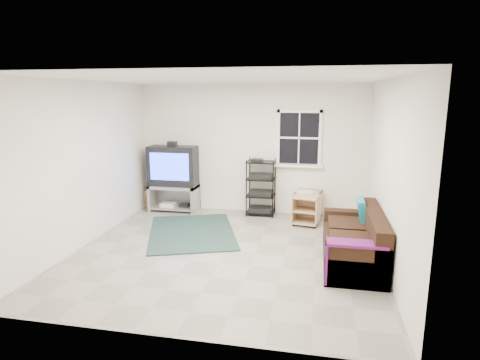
% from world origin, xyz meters
% --- Properties ---
extents(room, '(4.60, 4.62, 4.60)m').
position_xyz_m(room, '(0.95, 2.27, 1.48)').
color(room, gray).
rests_on(room, ground).
extents(tv_unit, '(0.99, 0.50, 1.46)m').
position_xyz_m(tv_unit, '(-1.59, 2.03, 0.80)').
color(tv_unit, gray).
rests_on(tv_unit, ground).
extents(av_rack, '(0.57, 0.41, 1.13)m').
position_xyz_m(av_rack, '(0.23, 2.07, 0.49)').
color(av_rack, black).
rests_on(av_rack, ground).
extents(side_table_left, '(0.54, 0.54, 0.55)m').
position_xyz_m(side_table_left, '(1.16, 1.64, 0.29)').
color(side_table_left, tan).
rests_on(side_table_left, ground).
extents(side_table_right, '(0.56, 0.56, 0.55)m').
position_xyz_m(side_table_right, '(1.18, 2.07, 0.31)').
color(side_table_right, tan).
rests_on(side_table_right, ground).
extents(sofa, '(0.80, 1.80, 0.82)m').
position_xyz_m(sofa, '(1.91, -0.01, 0.29)').
color(sofa, black).
rests_on(sofa, ground).
extents(shag_rug, '(2.02, 2.35, 0.02)m').
position_xyz_m(shag_rug, '(-0.80, 0.74, 0.01)').
color(shag_rug, black).
rests_on(shag_rug, ground).
extents(paper_bag, '(0.29, 0.22, 0.38)m').
position_xyz_m(paper_bag, '(-2.17, 2.17, 0.19)').
color(paper_bag, '#976A44').
rests_on(paper_bag, ground).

